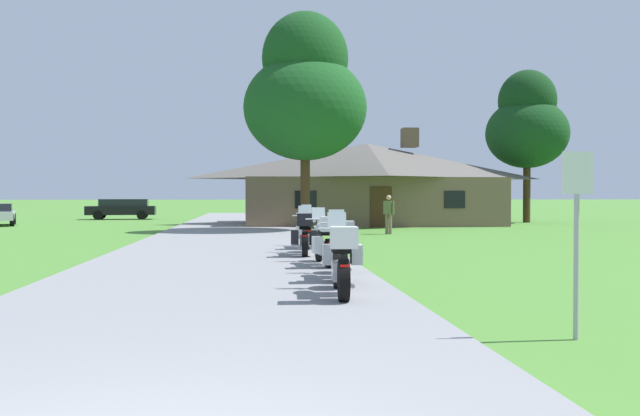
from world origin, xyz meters
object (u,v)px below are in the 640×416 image
(motorcycle_silver_nearest_to_camera, at_px, (341,260))
(motorcycle_black_fourth_in_row, at_px, (305,234))
(tree_by_lodge_front, at_px, (305,93))
(bystander_olive_shirt_near_lodge, at_px, (389,212))
(parked_black_suv_far_left, at_px, (122,208))
(motorcycle_silver_third_in_row, at_px, (326,241))
(motorcycle_blue_second_in_row, at_px, (340,250))
(motorcycle_black_farthest_in_row, at_px, (308,230))
(tree_right_of_lodge, at_px, (527,124))
(metal_signpost_roadside, at_px, (577,221))

(motorcycle_silver_nearest_to_camera, distance_m, motorcycle_black_fourth_in_row, 7.29)
(motorcycle_black_fourth_in_row, bearing_deg, tree_by_lodge_front, 89.04)
(bystander_olive_shirt_near_lodge, height_order, parked_black_suv_far_left, bystander_olive_shirt_near_lodge)
(motorcycle_silver_third_in_row, bearing_deg, tree_by_lodge_front, 83.46)
(motorcycle_silver_nearest_to_camera, bearing_deg, bystander_olive_shirt_near_lodge, 79.31)
(motorcycle_blue_second_in_row, xyz_separation_m, motorcycle_black_farthest_in_row, (0.00, 7.57, 0.00))
(motorcycle_silver_nearest_to_camera, xyz_separation_m, tree_right_of_lodge, (15.27, 29.04, 5.39))
(motorcycle_silver_nearest_to_camera, xyz_separation_m, motorcycle_black_fourth_in_row, (-0.01, 7.29, -0.01))
(tree_by_lodge_front, distance_m, parked_black_suv_far_left, 20.88)
(motorcycle_silver_third_in_row, relative_size, parked_black_suv_far_left, 0.44)
(tree_right_of_lodge, distance_m, parked_black_suv_far_left, 27.32)
(motorcycle_black_fourth_in_row, xyz_separation_m, tree_right_of_lodge, (15.28, 21.75, 5.40))
(motorcycle_silver_nearest_to_camera, bearing_deg, metal_signpost_roadside, -51.53)
(motorcycle_black_fourth_in_row, xyz_separation_m, metal_signpost_roadside, (2.29, -10.51, 0.74))
(motorcycle_black_farthest_in_row, xyz_separation_m, bystander_olive_shirt_near_lodge, (4.11, 7.94, 0.32))
(motorcycle_silver_nearest_to_camera, xyz_separation_m, motorcycle_silver_third_in_row, (0.26, 4.59, -0.01))
(motorcycle_silver_nearest_to_camera, xyz_separation_m, tree_by_lodge_front, (1.03, 20.38, 5.72))
(motorcycle_silver_nearest_to_camera, distance_m, tree_right_of_lodge, 33.25)
(motorcycle_silver_nearest_to_camera, relative_size, parked_black_suv_far_left, 0.44)
(motorcycle_silver_third_in_row, xyz_separation_m, metal_signpost_roadside, (2.01, -7.81, 0.74))
(tree_by_lodge_front, bearing_deg, motorcycle_silver_nearest_to_camera, -92.89)
(motorcycle_silver_nearest_to_camera, height_order, motorcycle_blue_second_in_row, same)
(motorcycle_silver_third_in_row, xyz_separation_m, tree_right_of_lodge, (15.01, 24.45, 5.40))
(motorcycle_silver_nearest_to_camera, height_order, motorcycle_silver_third_in_row, same)
(motorcycle_blue_second_in_row, height_order, tree_right_of_lodge, tree_right_of_lodge)
(motorcycle_blue_second_in_row, relative_size, motorcycle_black_fourth_in_row, 1.00)
(motorcycle_silver_third_in_row, relative_size, tree_right_of_lodge, 0.22)
(motorcycle_black_fourth_in_row, bearing_deg, tree_right_of_lodge, 58.50)
(metal_signpost_roadside, xyz_separation_m, parked_black_suv_far_left, (-12.62, 40.19, -0.57))
(motorcycle_silver_third_in_row, bearing_deg, bystander_olive_shirt_near_lodge, 68.75)
(bystander_olive_shirt_near_lodge, distance_m, metal_signpost_roadside, 21.00)
(motorcycle_blue_second_in_row, height_order, metal_signpost_roadside, metal_signpost_roadside)
(motorcycle_silver_third_in_row, relative_size, metal_signpost_roadside, 0.97)
(motorcycle_silver_nearest_to_camera, distance_m, motorcycle_silver_third_in_row, 4.60)
(motorcycle_silver_nearest_to_camera, xyz_separation_m, motorcycle_black_farthest_in_row, (0.28, 9.73, -0.01))
(motorcycle_black_fourth_in_row, height_order, bystander_olive_shirt_near_lodge, bystander_olive_shirt_near_lodge)
(metal_signpost_roadside, height_order, tree_right_of_lodge, tree_right_of_lodge)
(bystander_olive_shirt_near_lodge, height_order, tree_by_lodge_front, tree_by_lodge_front)
(bystander_olive_shirt_near_lodge, xyz_separation_m, metal_signpost_roadside, (-2.11, -20.89, 0.42))
(motorcycle_black_farthest_in_row, bearing_deg, motorcycle_blue_second_in_row, -87.88)
(motorcycle_blue_second_in_row, xyz_separation_m, bystander_olive_shirt_near_lodge, (4.11, 15.51, 0.32))
(tree_by_lodge_front, bearing_deg, motorcycle_black_fourth_in_row, -94.54)
(motorcycle_blue_second_in_row, distance_m, tree_right_of_lodge, 31.25)
(tree_by_lodge_front, bearing_deg, motorcycle_black_farthest_in_row, -94.04)
(metal_signpost_roadside, bearing_deg, tree_right_of_lodge, 68.06)
(motorcycle_silver_nearest_to_camera, distance_m, motorcycle_blue_second_in_row, 2.17)
(motorcycle_black_fourth_in_row, distance_m, bystander_olive_shirt_near_lodge, 11.28)
(motorcycle_black_fourth_in_row, relative_size, motorcycle_black_farthest_in_row, 1.00)
(motorcycle_black_farthest_in_row, height_order, metal_signpost_roadside, metal_signpost_roadside)
(motorcycle_blue_second_in_row, relative_size, tree_by_lodge_front, 0.21)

